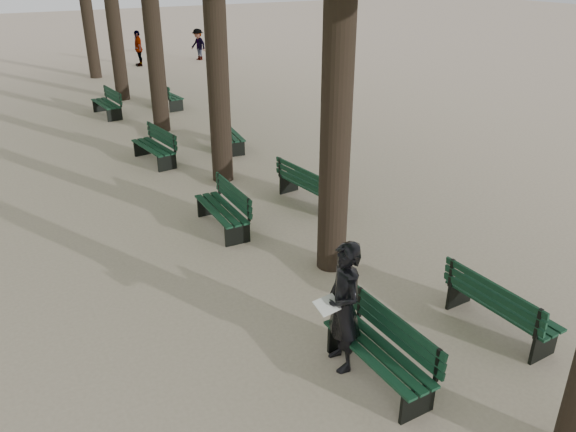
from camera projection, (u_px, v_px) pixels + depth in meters
ground at (360, 395)px, 7.24m from camera, size 120.00×120.00×0.00m
bench_left_0 at (377, 363)px, 7.41m from camera, size 0.60×1.81×0.92m
bench_left_1 at (222, 217)px, 11.54m from camera, size 0.60×1.81×0.92m
bench_left_2 at (154, 153)px, 15.28m from camera, size 0.80×1.86×0.92m
bench_left_3 at (107, 108)px, 19.72m from camera, size 0.74×1.85×0.92m
bench_right_0 at (499, 315)px, 8.40m from camera, size 0.64×1.82×0.92m
bench_right_1 at (309, 192)px, 12.78m from camera, size 0.77×1.85×0.92m
bench_right_2 at (228, 139)px, 16.41m from camera, size 0.81×1.86×0.92m
bench_right_3 at (167, 100)px, 20.88m from camera, size 0.75×1.85×0.92m
man_with_map at (344, 307)px, 7.41m from camera, size 0.68×0.80×1.88m
pedestrian_b at (198, 44)px, 30.19m from camera, size 0.65×1.10×1.63m
pedestrian_c at (138, 48)px, 28.51m from camera, size 0.45×1.06×1.75m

